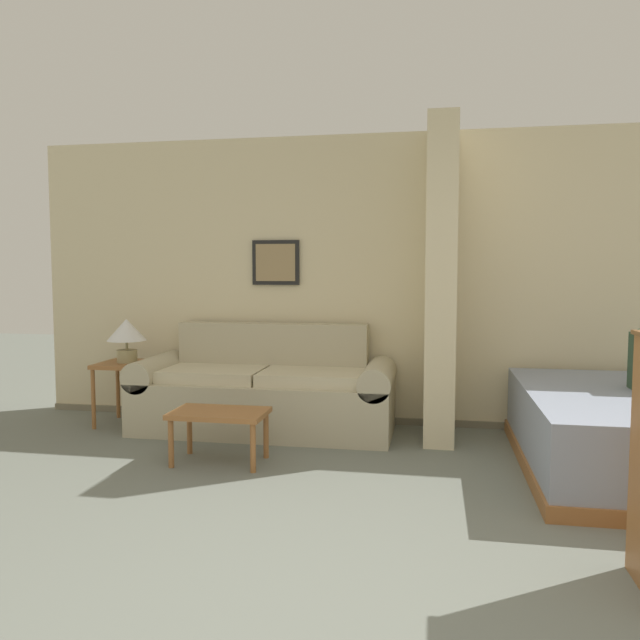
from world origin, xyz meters
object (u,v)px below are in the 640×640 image
(couch, at_px, (265,392))
(table_lamp, at_px, (127,333))
(coffee_table, at_px, (219,418))
(bed, at_px, (638,432))

(couch, height_order, table_lamp, table_lamp)
(coffee_table, height_order, table_lamp, table_lamp)
(couch, bearing_deg, coffee_table, -94.80)
(coffee_table, bearing_deg, couch, 85.20)
(couch, height_order, bed, couch)
(coffee_table, relative_size, bed, 0.33)
(couch, bearing_deg, table_lamp, -179.28)
(coffee_table, relative_size, table_lamp, 1.73)
(coffee_table, xyz_separation_m, bed, (2.91, 0.31, -0.05))
(couch, distance_m, coffee_table, 0.95)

